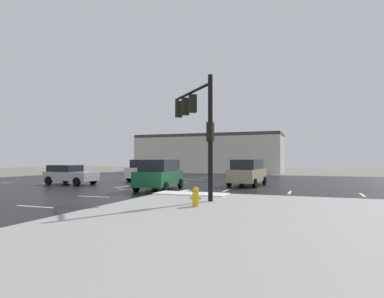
{
  "coord_description": "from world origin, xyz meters",
  "views": [
    {
      "loc": [
        11.17,
        -20.74,
        2.06
      ],
      "look_at": [
        1.42,
        5.87,
        2.99
      ],
      "focal_mm": 30.05,
      "sensor_mm": 36.0,
      "label": 1
    }
  ],
  "objects_px": {
    "suv_white": "(147,169)",
    "suv_green": "(160,174)",
    "fire_hydrant": "(196,197)",
    "traffic_signal_mast": "(197,118)",
    "suv_tan": "(248,172)",
    "sedan_silver": "(69,174)"
  },
  "relations": [
    {
      "from": "suv_tan",
      "to": "suv_green",
      "type": "xyz_separation_m",
      "value": [
        -4.91,
        -5.56,
        0.0
      ]
    },
    {
      "from": "suv_white",
      "to": "suv_green",
      "type": "bearing_deg",
      "value": 37.54
    },
    {
      "from": "fire_hydrant",
      "to": "sedan_silver",
      "type": "relative_size",
      "value": 0.17
    },
    {
      "from": "traffic_signal_mast",
      "to": "fire_hydrant",
      "type": "bearing_deg",
      "value": 154.48
    },
    {
      "from": "suv_tan",
      "to": "suv_green",
      "type": "height_order",
      "value": "same"
    },
    {
      "from": "traffic_signal_mast",
      "to": "suv_white",
      "type": "height_order",
      "value": "traffic_signal_mast"
    },
    {
      "from": "traffic_signal_mast",
      "to": "sedan_silver",
      "type": "height_order",
      "value": "traffic_signal_mast"
    },
    {
      "from": "fire_hydrant",
      "to": "suv_green",
      "type": "xyz_separation_m",
      "value": [
        -5.06,
        7.07,
        0.55
      ]
    },
    {
      "from": "suv_green",
      "to": "sedan_silver",
      "type": "bearing_deg",
      "value": 72.9
    },
    {
      "from": "suv_white",
      "to": "sedan_silver",
      "type": "bearing_deg",
      "value": -26.23
    },
    {
      "from": "sedan_silver",
      "to": "suv_white",
      "type": "distance_m",
      "value": 7.44
    },
    {
      "from": "traffic_signal_mast",
      "to": "suv_tan",
      "type": "relative_size",
      "value": 1.19
    },
    {
      "from": "sedan_silver",
      "to": "suv_green",
      "type": "distance_m",
      "value": 9.3
    },
    {
      "from": "suv_tan",
      "to": "suv_green",
      "type": "distance_m",
      "value": 7.42
    },
    {
      "from": "sedan_silver",
      "to": "suv_tan",
      "type": "height_order",
      "value": "suv_tan"
    },
    {
      "from": "fire_hydrant",
      "to": "sedan_silver",
      "type": "xyz_separation_m",
      "value": [
        -14.18,
        8.88,
        0.32
      ]
    },
    {
      "from": "suv_white",
      "to": "suv_tan",
      "type": "bearing_deg",
      "value": 80.18
    },
    {
      "from": "fire_hydrant",
      "to": "suv_white",
      "type": "relative_size",
      "value": 0.16
    },
    {
      "from": "sedan_silver",
      "to": "suv_white",
      "type": "xyz_separation_m",
      "value": [
        3.82,
        6.38,
        0.24
      ]
    },
    {
      "from": "traffic_signal_mast",
      "to": "suv_white",
      "type": "relative_size",
      "value": 1.19
    },
    {
      "from": "fire_hydrant",
      "to": "suv_green",
      "type": "distance_m",
      "value": 8.71
    },
    {
      "from": "suv_white",
      "to": "suv_green",
      "type": "xyz_separation_m",
      "value": [
        5.3,
        -8.2,
        0.0
      ]
    }
  ]
}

